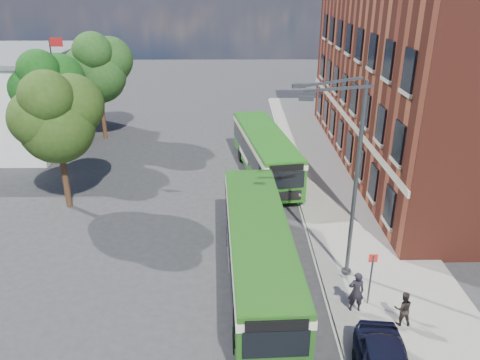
{
  "coord_description": "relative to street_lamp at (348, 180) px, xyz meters",
  "views": [
    {
      "loc": [
        0.11,
        -19.98,
        12.62
      ],
      "look_at": [
        0.37,
        4.05,
        2.2
      ],
      "focal_mm": 35.0,
      "sensor_mm": 36.0,
      "label": 1
    }
  ],
  "objects": [
    {
      "name": "pedestrian_a",
      "position": [
        0.1,
        -2.62,
        -3.74
      ],
      "size": [
        0.66,
        0.44,
        1.81
      ],
      "primitive_type": "imported",
      "rotation": [
        0.0,
        0.0,
        3.15
      ],
      "color": "black",
      "rests_on": "pavement"
    },
    {
      "name": "tree_mid",
      "position": [
        -17.95,
        14.83,
        0.83
      ],
      "size": [
        4.91,
        4.67,
        8.29
      ],
      "color": "#3B2215",
      "rests_on": "ground"
    },
    {
      "name": "kerb_line",
      "position": [
        -0.89,
        10.0,
        -4.79
      ],
      "size": [
        0.12,
        48.0,
        0.01
      ],
      "primitive_type": "cube",
      "color": "beige",
      "rests_on": "ground"
    },
    {
      "name": "white_building",
      "position": [
        -22.84,
        20.0,
        -1.13
      ],
      "size": [
        9.4,
        13.4,
        7.3
      ],
      "color": "silver",
      "rests_on": "ground"
    },
    {
      "name": "street_lamp",
      "position": [
        0.0,
        0.0,
        0.0
      ],
      "size": [
        2.96,
        2.38,
        9.0
      ],
      "color": "#3D4043",
      "rests_on": "ground"
    },
    {
      "name": "pedestrian_b",
      "position": [
        1.74,
        -3.46,
        -3.91
      ],
      "size": [
        0.75,
        0.6,
        1.45
      ],
      "primitive_type": "imported",
      "rotation": [
        0.0,
        0.0,
        3.07
      ],
      "color": "black",
      "rests_on": "pavement"
    },
    {
      "name": "ground",
      "position": [
        -4.84,
        2.0,
        -4.79
      ],
      "size": [
        120.0,
        120.0,
        0.0
      ],
      "primitive_type": "plane",
      "color": "#2C2C2E",
      "rests_on": "ground"
    },
    {
      "name": "tree_right",
      "position": [
        -15.74,
        20.19,
        1.23
      ],
      "size": [
        5.26,
        5.0,
        8.88
      ],
      "color": "#3B2215",
      "rests_on": "ground"
    },
    {
      "name": "pavement",
      "position": [
        2.16,
        10.0,
        -4.72
      ],
      "size": [
        6.0,
        48.0,
        0.15
      ],
      "primitive_type": "cube",
      "color": "gray",
      "rests_on": "ground"
    },
    {
      "name": "flagpole",
      "position": [
        -17.29,
        15.0,
        0.15
      ],
      "size": [
        0.95,
        0.1,
        9.0
      ],
      "color": "#3D4043",
      "rests_on": "ground"
    },
    {
      "name": "bus_rear",
      "position": [
        -2.7,
        12.13,
        -2.96
      ],
      "size": [
        4.32,
        11.54,
        3.02
      ],
      "color": "#226517",
      "rests_on": "ground"
    },
    {
      "name": "bus_front",
      "position": [
        -3.73,
        -0.45,
        -2.96
      ],
      "size": [
        3.12,
        12.33,
        3.02
      ],
      "color": "#225417",
      "rests_on": "ground"
    },
    {
      "name": "bus_stop_sign",
      "position": [
        0.76,
        -2.2,
        -3.28
      ],
      "size": [
        0.35,
        0.08,
        2.52
      ],
      "color": "#3D4043",
      "rests_on": "ground"
    },
    {
      "name": "brick_office",
      "position": [
        9.16,
        14.0,
        2.18
      ],
      "size": [
        12.1,
        26.0,
        14.2
      ],
      "color": "maroon",
      "rests_on": "ground"
    },
    {
      "name": "tree_left",
      "position": [
        -14.64,
        7.25,
        0.82
      ],
      "size": [
        4.9,
        4.66,
        8.27
      ],
      "color": "#3B2215",
      "rests_on": "ground"
    }
  ]
}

